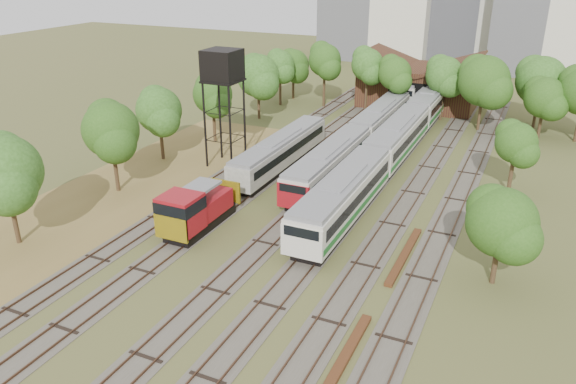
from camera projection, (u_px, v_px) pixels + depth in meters
The scene contains 15 objects.
ground at pixel (216, 326), 33.55m from camera, with size 240.00×240.00×0.00m, color #475123.
dry_grass_patch at pixel (83, 218), 47.16m from camera, with size 14.00×60.00×0.04m, color brown.
tracks at pixel (345, 181), 54.65m from camera, with size 24.60×80.00×0.19m.
railcar_red_set at pixel (358, 139), 60.89m from camera, with size 2.89×34.58×3.57m.
railcar_green_set at pixel (398, 139), 60.44m from camera, with size 3.16×52.08×3.92m.
railcar_rear at pixel (416, 87), 83.55m from camera, with size 3.19×16.08×3.95m.
shunter_locomotive at pixel (194, 211), 44.13m from camera, with size 2.91×8.10×3.81m.
old_grey_coach at pixel (281, 151), 57.45m from camera, with size 2.68×18.00×3.31m.
water_tower at pixel (222, 69), 55.23m from camera, with size 3.44×3.44×11.89m.
rail_pile_near at pixel (343, 360), 30.57m from camera, with size 0.57×8.56×0.29m, color #562F18.
rail_pile_far at pixel (404, 255), 41.07m from camera, with size 0.56×8.91×0.29m, color #562F18.
maintenance_shed at pixel (420, 85), 81.17m from camera, with size 16.45×11.55×7.58m.
tree_band_left at pixel (173, 108), 58.60m from camera, with size 7.57×67.18×8.61m.
tree_band_far at pixel (457, 77), 70.70m from camera, with size 44.01×9.25×9.26m.
tree_band_right at pixel (528, 140), 51.25m from camera, with size 5.96×40.45×7.35m.
Camera 1 is at (15.53, -23.32, 20.59)m, focal length 35.00 mm.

